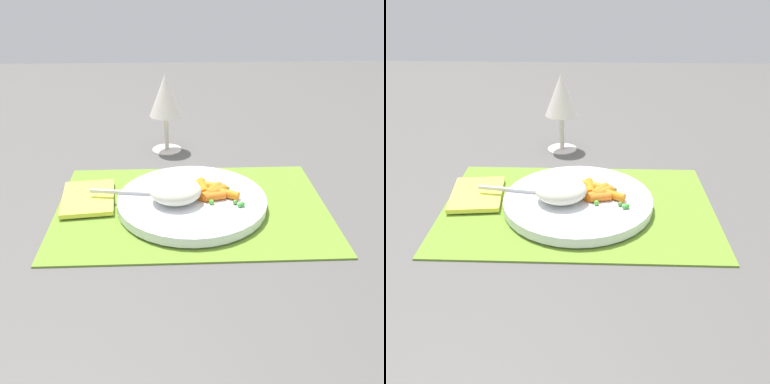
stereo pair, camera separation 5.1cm
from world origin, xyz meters
TOP-DOWN VIEW (x-y plane):
  - ground_plane at (0.00, 0.00)m, footprint 2.40×2.40m
  - placemat at (0.00, 0.00)m, footprint 0.46×0.31m
  - plate at (0.00, 0.00)m, footprint 0.25×0.25m
  - rice_mound at (-0.03, -0.01)m, footprint 0.09×0.08m
  - carrot_portion at (0.03, 0.01)m, footprint 0.08×0.07m
  - pea_scatter at (0.05, -0.01)m, footprint 0.08×0.08m
  - fork at (-0.05, 0.01)m, footprint 0.21×0.04m
  - wine_glass at (-0.04, 0.26)m, footprint 0.07×0.07m
  - napkin at (-0.18, 0.03)m, footprint 0.10×0.13m

SIDE VIEW (x-z plane):
  - ground_plane at x=0.00m, z-range 0.00..0.00m
  - placemat at x=0.00m, z-range 0.00..0.01m
  - napkin at x=-0.18m, z-range 0.01..0.01m
  - plate at x=0.00m, z-range 0.01..0.02m
  - fork at x=-0.05m, z-range 0.02..0.03m
  - pea_scatter at x=0.05m, z-range 0.02..0.03m
  - carrot_portion at x=0.03m, z-range 0.02..0.04m
  - rice_mound at x=-0.03m, z-range 0.02..0.06m
  - wine_glass at x=-0.04m, z-range 0.03..0.20m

